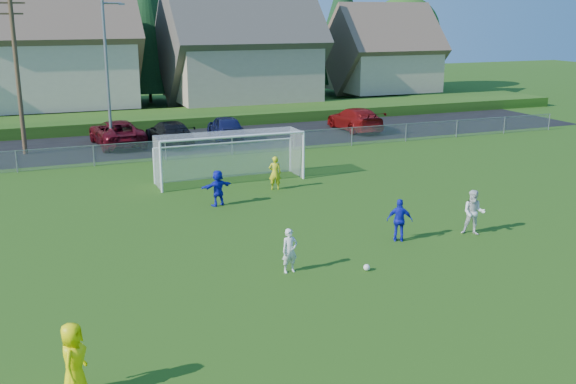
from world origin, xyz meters
The scene contains 20 objects.
ground centered at (0.00, 0.00, 0.00)m, with size 160.00×160.00×0.00m, color #193D0C.
asphalt_lot centered at (0.00, 27.50, 0.01)m, with size 60.00×60.00×0.00m, color black.
grass_embankment centered at (0.00, 35.00, 0.40)m, with size 70.00×6.00×0.80m, color #1E420F.
soccer_ball centered at (0.62, 2.52, 0.11)m, with size 0.22×0.22×0.22m, color white.
referee centered at (-9.00, -1.84, 0.90)m, with size 0.88×0.57×1.80m, color #FFF005.
player_white_a centered at (-1.79, 3.36, 0.74)m, with size 0.54×0.36×1.49m, color silver.
player_white_b centered at (6.20, 4.35, 0.88)m, with size 0.85×0.67×1.76m, color silver.
player_blue_a centered at (3.17, 4.73, 0.81)m, with size 0.95×0.40×1.62m, color #141DC0.
player_blue_b centered at (-1.79, 11.87, 0.80)m, with size 1.49×0.47×1.60m, color #141DC0.
goalkeeper centered at (1.55, 13.55, 0.82)m, with size 0.59×0.39×1.63m, color #CFCD18.
car_c centered at (-3.94, 27.69, 0.82)m, with size 2.71×5.88×1.63m, color #520912.
car_d centered at (-0.77, 26.61, 0.78)m, with size 2.17×5.35×1.55m, color black.
car_e centered at (3.19, 27.34, 0.80)m, with size 1.89×4.71×1.60m, color #121641.
car_g centered at (12.82, 27.07, 0.82)m, with size 2.31×5.68×1.65m, color maroon.
soccer_goal centered at (0.00, 16.05, 1.63)m, with size 7.42×1.90×2.50m.
chainlink_fence centered at (0.00, 22.00, 0.63)m, with size 52.06×0.06×1.20m.
streetlight centered at (-4.45, 26.00, 4.84)m, with size 1.38×0.18×9.00m.
utility_pole centered at (-9.50, 27.00, 5.15)m, with size 1.60×0.26×10.00m.
houses_row centered at (1.97, 42.46, 7.33)m, with size 53.90×11.45×13.27m.
tree_row centered at (1.04, 48.74, 6.91)m, with size 65.98×12.36×13.80m.
Camera 1 is at (-9.56, -15.91, 8.31)m, focal length 42.00 mm.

